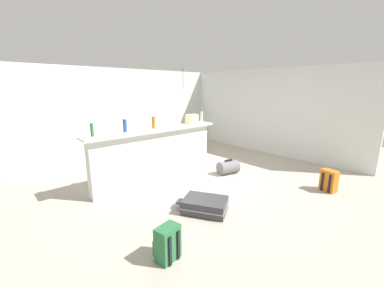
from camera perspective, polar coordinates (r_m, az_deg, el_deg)
name	(u,v)px	position (r m, az deg, el deg)	size (l,w,h in m)	color
ground_plane	(196,178)	(5.47, 1.07, -7.99)	(13.00, 13.00, 0.05)	#ADA393
wall_back	(128,111)	(7.64, -14.85, 7.51)	(6.60, 0.10, 2.50)	silver
wall_right	(263,111)	(7.71, 16.45, 7.46)	(0.10, 6.00, 2.50)	silver
partition_half_wall	(157,156)	(5.11, -8.41, -2.94)	(2.80, 0.20, 1.09)	silver
bar_countertop	(156,130)	(4.98, -8.63, 3.35)	(2.96, 0.40, 0.05)	white
bottle_green	(92,130)	(4.45, -22.64, 3.13)	(0.06, 0.06, 0.23)	#2D6B38
bottle_blue	(125,126)	(4.69, -15.63, 4.20)	(0.07, 0.07, 0.24)	#284C89
bottle_amber	(154,123)	(4.97, -9.09, 5.05)	(0.07, 0.07, 0.25)	#9E661E
bottle_white	(178,119)	(5.32, -3.23, 5.83)	(0.08, 0.08, 0.27)	silver
bottle_clear	(202,117)	(5.65, 2.31, 6.33)	(0.06, 0.06, 0.28)	silver
grocery_bag	(192,119)	(5.53, -0.03, 5.88)	(0.26, 0.18, 0.22)	beige
dining_table	(182,132)	(7.20, -2.42, 2.76)	(1.10, 0.80, 0.74)	brown
dining_chair_near_partition	(193,139)	(6.86, 0.26, 1.13)	(0.45, 0.45, 0.93)	#9E754C
pendant_lamp	(183,91)	(7.05, -2.14, 12.39)	(0.34, 0.34, 0.76)	black
suitcase_flat_charcoal	(205,205)	(4.00, 3.06, -14.28)	(0.77, 0.88, 0.22)	#38383D
backpack_orange	(329,181)	(5.38, 29.75, -7.61)	(0.29, 0.31, 0.42)	orange
backpack_green	(167,243)	(3.01, -5.90, -22.40)	(0.31, 0.28, 0.42)	#286B3D
duffel_bag_grey	(228,167)	(5.66, 8.59, -5.49)	(0.54, 0.41, 0.34)	slate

